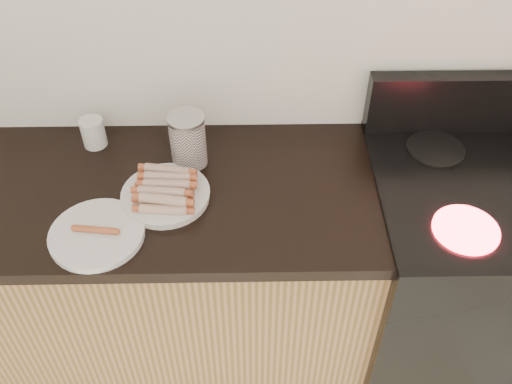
{
  "coord_description": "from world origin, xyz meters",
  "views": [
    {
      "loc": [
        0.02,
        0.48,
        2.07
      ],
      "look_at": [
        0.04,
        1.62,
        0.95
      ],
      "focal_mm": 40.0,
      "sensor_mm": 36.0,
      "label": 1
    }
  ],
  "objects_px": {
    "stove": "(467,281)",
    "side_plate": "(97,234)",
    "mug": "(93,133)",
    "canister": "(188,140)",
    "main_plate": "(166,196)"
  },
  "relations": [
    {
      "from": "main_plate",
      "to": "mug",
      "type": "height_order",
      "value": "mug"
    },
    {
      "from": "stove",
      "to": "side_plate",
      "type": "relative_size",
      "value": 3.53
    },
    {
      "from": "side_plate",
      "to": "mug",
      "type": "bearing_deg",
      "value": 100.95
    },
    {
      "from": "canister",
      "to": "mug",
      "type": "distance_m",
      "value": 0.32
    },
    {
      "from": "canister",
      "to": "stove",
      "type": "bearing_deg",
      "value": -8.39
    },
    {
      "from": "main_plate",
      "to": "side_plate",
      "type": "xyz_separation_m",
      "value": [
        -0.17,
        -0.15,
        0.0
      ]
    },
    {
      "from": "side_plate",
      "to": "mug",
      "type": "height_order",
      "value": "mug"
    },
    {
      "from": "stove",
      "to": "canister",
      "type": "distance_m",
      "value": 1.09
    },
    {
      "from": "mug",
      "to": "side_plate",
      "type": "bearing_deg",
      "value": -79.05
    },
    {
      "from": "main_plate",
      "to": "mug",
      "type": "distance_m",
      "value": 0.36
    },
    {
      "from": "main_plate",
      "to": "canister",
      "type": "distance_m",
      "value": 0.19
    },
    {
      "from": "stove",
      "to": "side_plate",
      "type": "xyz_separation_m",
      "value": [
        -1.17,
        -0.17,
        0.45
      ]
    },
    {
      "from": "main_plate",
      "to": "canister",
      "type": "xyz_separation_m",
      "value": [
        0.06,
        0.16,
        0.08
      ]
    },
    {
      "from": "main_plate",
      "to": "canister",
      "type": "bearing_deg",
      "value": 69.29
    },
    {
      "from": "canister",
      "to": "mug",
      "type": "relative_size",
      "value": 1.85
    }
  ]
}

